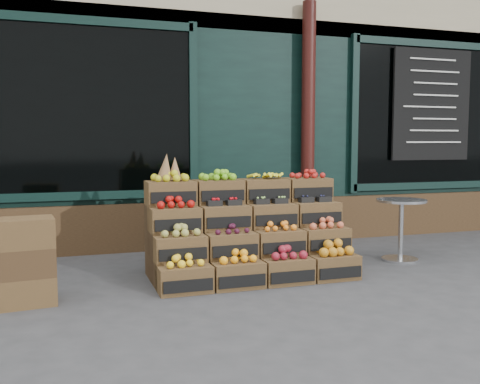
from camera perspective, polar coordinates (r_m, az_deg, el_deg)
name	(u,v)px	position (r m, az deg, el deg)	size (l,w,h in m)	color
ground	(284,289)	(5.08, 4.67, -10.23)	(60.00, 60.00, 0.00)	#3A3A3D
shop_facade	(175,84)	(9.86, -6.99, 11.35)	(12.00, 6.24, 4.80)	black
crate_display	(247,238)	(5.49, 0.77, -4.91)	(2.00, 0.98, 1.25)	brown
spare_crates	(24,262)	(4.85, -22.05, -6.91)	(0.52, 0.39, 0.74)	brown
bistro_table	(401,223)	(6.40, 16.79, -3.14)	(0.57, 0.57, 0.71)	silver
shopkeeper	(70,165)	(7.12, -17.71, 2.79)	(0.78, 0.51, 2.15)	#195827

